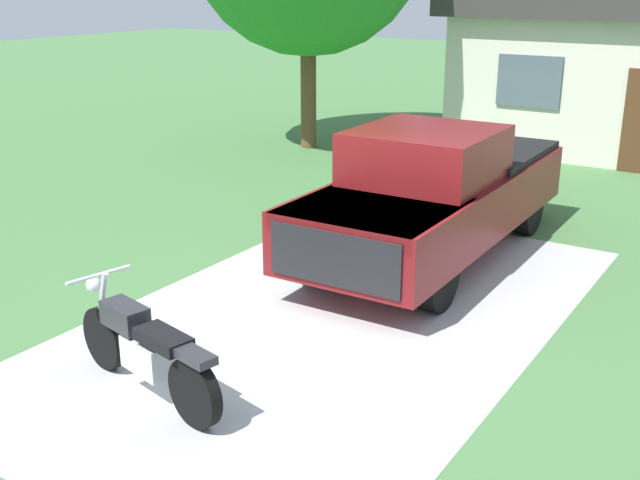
# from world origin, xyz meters

# --- Properties ---
(ground_plane) EXTENTS (80.00, 80.00, 0.00)m
(ground_plane) POSITION_xyz_m (0.00, 0.00, 0.00)
(ground_plane) COLOR #45733F
(driveway_pad) EXTENTS (4.68, 8.22, 0.01)m
(driveway_pad) POSITION_xyz_m (0.00, 0.00, 0.00)
(driveway_pad) COLOR #AFAFAF
(driveway_pad) RESTS_ON ground
(motorcycle) EXTENTS (2.18, 0.84, 1.09)m
(motorcycle) POSITION_xyz_m (-0.58, -2.50, 0.47)
(motorcycle) COLOR black
(motorcycle) RESTS_ON ground
(pickup_truck) EXTENTS (2.09, 5.66, 1.90)m
(pickup_truck) POSITION_xyz_m (0.05, 2.68, 0.95)
(pickup_truck) COLOR black
(pickup_truck) RESTS_ON ground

